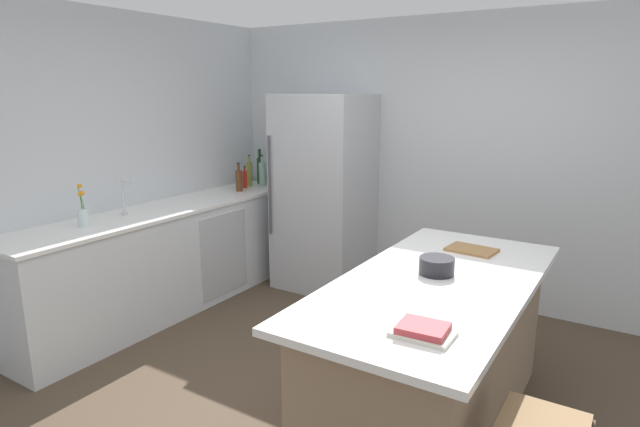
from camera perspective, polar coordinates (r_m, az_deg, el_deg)
ground_plane at (r=3.49m, az=1.70°, el=-20.64°), size 7.20×7.20×0.00m
wall_rear at (r=5.01m, az=15.03°, el=5.41°), size 6.00×0.10×2.60m
wall_left at (r=4.69m, az=-25.02°, el=4.09°), size 0.10×6.00×2.60m
counter_run_left at (r=4.95m, az=-15.86°, el=-4.61°), size 0.64×3.00×0.94m
kitchen_island at (r=3.21m, az=12.19°, el=-14.57°), size 0.97×2.06×0.91m
refrigerator at (r=5.20m, az=0.45°, el=2.25°), size 0.84×0.76×1.91m
sink_faucet at (r=4.59m, az=-20.44°, el=1.73°), size 0.15×0.05×0.30m
flower_vase at (r=4.35m, az=-24.28°, el=-0.03°), size 0.08×0.08×0.33m
wine_bottle at (r=5.83m, az=-6.53°, el=4.77°), size 0.06×0.06×0.38m
gin_bottle at (r=5.69m, az=-6.27°, el=4.34°), size 0.07×0.07×0.33m
olive_oil_bottle at (r=5.69m, az=-7.64°, el=4.31°), size 0.06×0.06×0.33m
hot_sauce_bottle at (r=5.60m, az=-8.13°, el=3.72°), size 0.05×0.05×0.23m
vinegar_bottle at (r=5.54m, az=-8.85°, el=3.67°), size 0.05×0.05×0.27m
syrup_bottle at (r=5.41m, az=-8.75°, el=3.57°), size 0.07×0.07×0.29m
cookbook_stack at (r=2.36m, az=11.08°, el=-12.33°), size 0.26×0.19×0.05m
mixing_bowl at (r=3.10m, az=12.52°, el=-5.54°), size 0.20×0.20×0.10m
cutting_board at (r=3.60m, az=16.09°, el=-3.79°), size 0.32×0.24×0.02m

